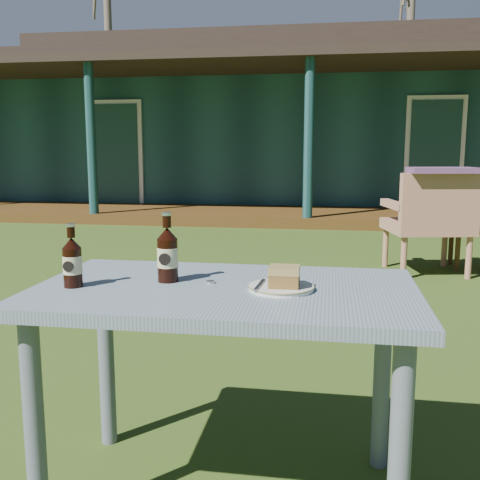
% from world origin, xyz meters
% --- Properties ---
extents(ground, '(80.00, 80.00, 0.00)m').
position_xyz_m(ground, '(0.00, 0.00, 0.00)').
color(ground, '#334916').
extents(pavilion, '(15.80, 8.30, 3.45)m').
position_xyz_m(pavilion, '(-0.00, 9.39, 1.61)').
color(pavilion, '#173C3D').
rests_on(pavilion, ground).
extents(tree_left, '(0.28, 0.28, 10.50)m').
position_xyz_m(tree_left, '(-8.00, 17.50, 5.25)').
color(tree_left, brown).
rests_on(tree_left, ground).
extents(tree_mid, '(0.28, 0.28, 9.50)m').
position_xyz_m(tree_mid, '(3.00, 18.50, 4.75)').
color(tree_mid, brown).
rests_on(tree_mid, ground).
extents(cafe_table, '(1.20, 0.70, 0.72)m').
position_xyz_m(cafe_table, '(0.00, -1.60, 0.62)').
color(cafe_table, slate).
rests_on(cafe_table, ground).
extents(plate, '(0.20, 0.20, 0.01)m').
position_xyz_m(plate, '(0.18, -1.61, 0.73)').
color(plate, silver).
rests_on(plate, cafe_table).
extents(cake_slice, '(0.09, 0.09, 0.06)m').
position_xyz_m(cake_slice, '(0.19, -1.62, 0.77)').
color(cake_slice, brown).
rests_on(cake_slice, plate).
extents(fork, '(0.02, 0.14, 0.00)m').
position_xyz_m(fork, '(0.11, -1.62, 0.74)').
color(fork, silver).
rests_on(fork, plate).
extents(cola_bottle_near, '(0.07, 0.07, 0.23)m').
position_xyz_m(cola_bottle_near, '(-0.20, -1.56, 0.81)').
color(cola_bottle_near, black).
rests_on(cola_bottle_near, cafe_table).
extents(cola_bottle_far, '(0.06, 0.06, 0.20)m').
position_xyz_m(cola_bottle_far, '(-0.47, -1.68, 0.80)').
color(cola_bottle_far, black).
rests_on(cola_bottle_far, cafe_table).
extents(bottle_cap, '(0.03, 0.03, 0.01)m').
position_xyz_m(bottle_cap, '(-0.05, -1.57, 0.72)').
color(bottle_cap, silver).
rests_on(bottle_cap, cafe_table).
extents(armchair_left, '(0.81, 0.78, 0.94)m').
position_xyz_m(armchair_left, '(1.23, 1.97, 0.53)').
color(armchair_left, '#A76F53').
rests_on(armchair_left, ground).
extents(floral_throw, '(0.60, 0.35, 0.05)m').
position_xyz_m(floral_throw, '(1.26, 1.78, 0.96)').
color(floral_throw, '#643C63').
rests_on(floral_throw, armchair_left).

